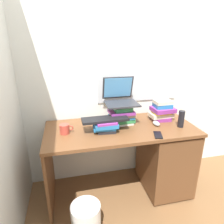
# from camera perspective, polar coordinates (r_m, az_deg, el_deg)

# --- Properties ---
(ground_plane) EXTENTS (6.00, 6.00, 0.00)m
(ground_plane) POSITION_cam_1_polar(r_m,az_deg,el_deg) (2.34, 2.26, -21.35)
(ground_plane) COLOR brown
(wall_back) EXTENTS (6.00, 0.06, 2.60)m
(wall_back) POSITION_cam_1_polar(r_m,az_deg,el_deg) (2.13, 0.16, 13.42)
(wall_back) COLOR silver
(wall_back) RESTS_ON ground
(wall_left) EXTENTS (0.05, 6.00, 2.60)m
(wall_left) POSITION_cam_1_polar(r_m,az_deg,el_deg) (1.77, -29.28, 9.58)
(wall_left) COLOR silver
(wall_left) RESTS_ON ground
(desk) EXTENTS (1.43, 0.65, 0.75)m
(desk) POSITION_cam_1_polar(r_m,az_deg,el_deg) (2.18, 12.03, -11.81)
(desk) COLOR brown
(desk) RESTS_ON ground
(book_stack_tall) EXTENTS (0.25, 0.20, 0.20)m
(book_stack_tall) POSITION_cam_1_polar(r_m,az_deg,el_deg) (1.97, 2.78, -0.77)
(book_stack_tall) COLOR white
(book_stack_tall) RESTS_ON desk
(book_stack_keyboard_riser) EXTENTS (0.22, 0.19, 0.10)m
(book_stack_keyboard_riser) POSITION_cam_1_polar(r_m,az_deg,el_deg) (1.83, -1.87, -3.87)
(book_stack_keyboard_riser) COLOR black
(book_stack_keyboard_riser) RESTS_ON desk
(book_stack_side) EXTENTS (0.25, 0.20, 0.21)m
(book_stack_side) POSITION_cam_1_polar(r_m,az_deg,el_deg) (2.13, 14.06, 0.40)
(book_stack_side) COLOR #8C338C
(book_stack_side) RESTS_ON desk
(laptop) EXTENTS (0.31, 0.32, 0.25)m
(laptop) POSITION_cam_1_polar(r_m,az_deg,el_deg) (1.97, 2.31, 4.35)
(laptop) COLOR #2D2D33
(laptop) RESTS_ON book_stack_tall
(keyboard) EXTENTS (0.42, 0.15, 0.02)m
(keyboard) POSITION_cam_1_polar(r_m,az_deg,el_deg) (1.81, -1.98, -2.07)
(keyboard) COLOR black
(keyboard) RESTS_ON book_stack_keyboard_riser
(computer_mouse) EXTENTS (0.06, 0.10, 0.04)m
(computer_mouse) POSITION_cam_1_polar(r_m,az_deg,el_deg) (2.01, 12.51, -3.16)
(computer_mouse) COLOR #A5A8AD
(computer_mouse) RESTS_ON desk
(mug) EXTENTS (0.12, 0.09, 0.09)m
(mug) POSITION_cam_1_polar(r_m,az_deg,el_deg) (1.84, -13.32, -4.72)
(mug) COLOR #B23F33
(mug) RESTS_ON desk
(water_bottle) EXTENTS (0.06, 0.06, 0.16)m
(water_bottle) POSITION_cam_1_polar(r_m,az_deg,el_deg) (2.02, 19.12, -1.88)
(water_bottle) COLOR black
(water_bottle) RESTS_ON desk
(cell_phone) EXTENTS (0.10, 0.15, 0.01)m
(cell_phone) POSITION_cam_1_polar(r_m,az_deg,el_deg) (1.81, 12.96, -6.39)
(cell_phone) COLOR black
(cell_phone) RESTS_ON desk
(wastebasket) EXTENTS (0.24, 0.24, 0.29)m
(wastebasket) POSITION_cam_1_polar(r_m,az_deg,el_deg) (1.88, -7.38, -28.20)
(wastebasket) COLOR silver
(wastebasket) RESTS_ON ground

